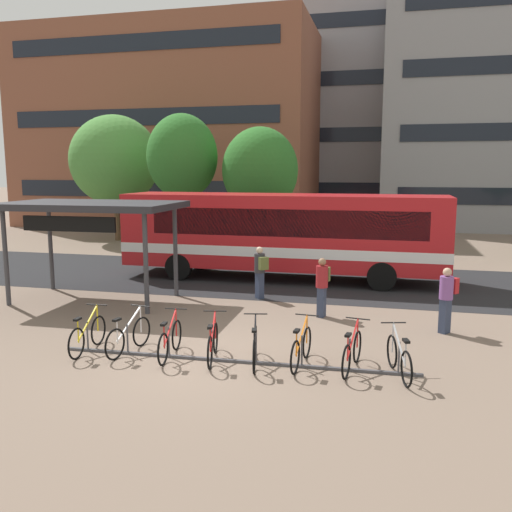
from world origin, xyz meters
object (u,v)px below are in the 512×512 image
object	(u,v)px
parked_bicycle_white_1	(129,336)
street_tree_2	(182,157)
parked_bicycle_red_3	(213,344)
commuter_red_pack_2	(447,295)
parked_bicycle_yellow_0	(88,335)
city_bus	(281,233)
parked_bicycle_red_6	(352,353)
street_tree_3	(115,160)
parked_bicycle_black_4	(255,347)
parked_bicycle_red_2	(170,341)
street_tree_0	(260,170)
parked_bicycle_orange_5	(301,348)
commuter_olive_pack_0	(260,269)
commuter_olive_pack_1	(322,283)
parked_bicycle_silver_7	(399,358)
transit_shelter	(91,209)

from	to	relation	value
parked_bicycle_white_1	street_tree_2	bearing A→B (deg)	25.16
parked_bicycle_red_3	commuter_red_pack_2	bearing A→B (deg)	-68.14
parked_bicycle_yellow_0	commuter_red_pack_2	size ratio (longest dim) A/B	1.02
city_bus	parked_bicycle_red_6	bearing A→B (deg)	110.49
parked_bicycle_yellow_0	street_tree_3	size ratio (longest dim) A/B	0.24
city_bus	street_tree_2	distance (m)	9.39
parked_bicycle_red_6	street_tree_3	distance (m)	23.67
parked_bicycle_yellow_0	parked_bicycle_black_4	bearing A→B (deg)	-91.27
parked_bicycle_red_2	street_tree_0	xyz separation A→B (m)	(-1.63, 15.49, 3.69)
parked_bicycle_yellow_0	parked_bicycle_orange_5	world-z (taller)	same
commuter_olive_pack_0	street_tree_2	bearing A→B (deg)	-8.45
parked_bicycle_red_2	commuter_olive_pack_0	world-z (taller)	commuter_olive_pack_0
parked_bicycle_black_4	parked_bicycle_red_2	bearing A→B (deg)	78.14
street_tree_0	parked_bicycle_yellow_0	bearing A→B (deg)	-91.24
city_bus	street_tree_3	xyz separation A→B (m)	(-11.51, 8.96, 2.86)
street_tree_3	parked_bicycle_yellow_0	bearing A→B (deg)	-64.01
city_bus	commuter_olive_pack_0	world-z (taller)	city_bus
street_tree_2	street_tree_3	xyz separation A→B (m)	(-5.19, 2.68, -0.11)
commuter_olive_pack_0	street_tree_0	distance (m)	10.37
commuter_olive_pack_1	parked_bicycle_red_6	bearing A→B (deg)	26.22
parked_bicycle_white_1	parked_bicycle_red_3	distance (m)	2.01
commuter_olive_pack_0	street_tree_3	world-z (taller)	street_tree_3
commuter_olive_pack_0	commuter_olive_pack_1	distance (m)	2.76
parked_bicycle_orange_5	commuter_olive_pack_1	bearing A→B (deg)	5.74
street_tree_0	parked_bicycle_red_3	bearing A→B (deg)	-80.42
street_tree_3	parked_bicycle_white_1	bearing A→B (deg)	-61.47
parked_bicycle_red_2	parked_bicycle_orange_5	bearing A→B (deg)	-92.24
parked_bicycle_white_1	parked_bicycle_red_6	distance (m)	4.99
parked_bicycle_orange_5	parked_bicycle_silver_7	size ratio (longest dim) A/B	1.03
city_bus	street_tree_2	world-z (taller)	street_tree_2
street_tree_3	parked_bicycle_red_2	bearing A→B (deg)	-59.10
city_bus	street_tree_3	world-z (taller)	street_tree_3
parked_bicycle_red_6	parked_bicycle_orange_5	bearing A→B (deg)	97.36
parked_bicycle_black_4	parked_bicycle_orange_5	bearing A→B (deg)	-92.19
city_bus	commuter_olive_pack_1	xyz separation A→B (m)	(2.18, -4.97, -0.81)
parked_bicycle_red_3	parked_bicycle_orange_5	distance (m)	1.92
parked_bicycle_yellow_0	parked_bicycle_red_3	world-z (taller)	same
parked_bicycle_yellow_0	commuter_red_pack_2	bearing A→B (deg)	-69.41
transit_shelter	street_tree_0	world-z (taller)	street_tree_0
parked_bicycle_orange_5	commuter_olive_pack_0	xyz separation A→B (m)	(-2.24, 5.69, 0.59)
street_tree_0	parked_bicycle_silver_7	bearing A→B (deg)	-67.14
parked_bicycle_red_2	street_tree_0	world-z (taller)	street_tree_0
transit_shelter	commuter_red_pack_2	world-z (taller)	transit_shelter
commuter_olive_pack_0	commuter_olive_pack_1	world-z (taller)	commuter_olive_pack_0
parked_bicycle_red_2	commuter_olive_pack_0	xyz separation A→B (m)	(0.66, 5.86, 0.59)
parked_bicycle_white_1	parked_bicycle_silver_7	distance (m)	5.92
commuter_olive_pack_1	street_tree_2	bearing A→B (deg)	-132.05
parked_bicycle_yellow_0	street_tree_2	size ratio (longest dim) A/B	0.25
parked_bicycle_red_3	street_tree_0	size ratio (longest dim) A/B	0.27
transit_shelter	commuter_olive_pack_1	bearing A→B (deg)	-2.68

